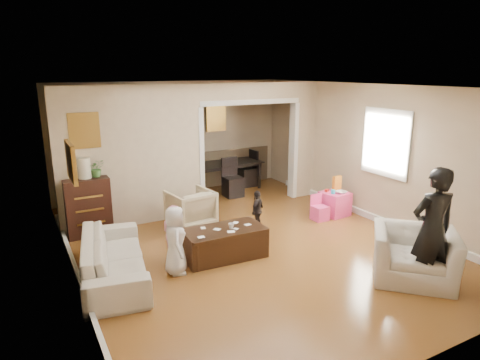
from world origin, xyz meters
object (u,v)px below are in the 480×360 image
table_lamp (84,168)px  play_table (335,204)px  armchair_back (191,208)px  coffee_table (224,243)px  sofa (114,257)px  adult_person (432,230)px  coffee_cup (231,226)px  dining_table (221,176)px  dresser (88,207)px  child_toddler (257,210)px  cyan_cup (333,192)px  child_kneel_b (175,232)px  armchair_front (414,255)px  child_kneel_a (175,240)px

table_lamp → play_table: table_lamp is taller
armchair_back → coffee_table: bearing=81.1°
sofa → adult_person: adult_person is taller
coffee_cup → dining_table: bearing=66.5°
dresser → child_toddler: size_ratio=1.39×
dresser → dining_table: 3.64m
cyan_cup → child_kneel_b: (-3.44, -0.35, -0.07)m
armchair_back → child_kneel_b: size_ratio=0.89×
armchair_front → table_lamp: (-3.70, 3.88, 0.86)m
armchair_back → child_kneel_a: (-0.90, -1.65, 0.15)m
armchair_front → play_table: (0.83, 2.60, -0.12)m
adult_person → child_kneel_a: bearing=-22.0°
sofa → dining_table: size_ratio=1.08×
child_toddler → dining_table: bearing=-138.6°
armchair_back → dining_table: size_ratio=0.40×
sofa → armchair_back: size_ratio=2.70×
child_toddler → child_kneel_a: bearing=-11.2°
table_lamp → coffee_table: table_lamp is taller
armchair_back → armchair_front: 3.92m
child_kneel_a → child_toddler: 2.11m
dresser → coffee_table: bearing=-49.5°
coffee_cup → cyan_cup: (2.64, 0.70, -0.00)m
armchair_front → cyan_cup: 2.65m
sofa → child_kneel_b: size_ratio=2.39×
coffee_table → child_toddler: child_toddler is taller
table_lamp → coffee_cup: bearing=-48.6°
child_toddler → table_lamp: bearing=-60.8°
dresser → child_kneel_a: bearing=-68.5°
armchair_back → sofa: bearing=31.4°
table_lamp → child_toddler: size_ratio=0.48×
armchair_front → child_kneel_a: size_ratio=1.08×
child_kneel_b → child_toddler: size_ratio=1.17×
armchair_back → armchair_front: (1.97, -3.39, 0.00)m
cyan_cup → table_lamp: bearing=163.3°
adult_person → dining_table: bearing=-72.7°
sofa → coffee_table: 1.67m
adult_person → child_toddler: size_ratio=2.26×
dining_table → adult_person: adult_person is taller
coffee_table → cyan_cup: 2.83m
coffee_table → child_kneel_a: bearing=-170.0°
coffee_cup → child_kneel_b: (-0.80, 0.35, -0.08)m
coffee_table → coffee_cup: bearing=-26.6°
cyan_cup → dining_table: 3.03m
sofa → coffee_table: sofa is taller
dresser → play_table: bearing=-15.8°
armchair_back → child_kneel_a: 1.88m
table_lamp → play_table: (4.53, -1.28, -0.98)m
coffee_table → sofa: bearing=175.2°
dining_table → child_kneel_a: (-2.48, -3.61, 0.16)m
sofa → table_lamp: size_ratio=5.79×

